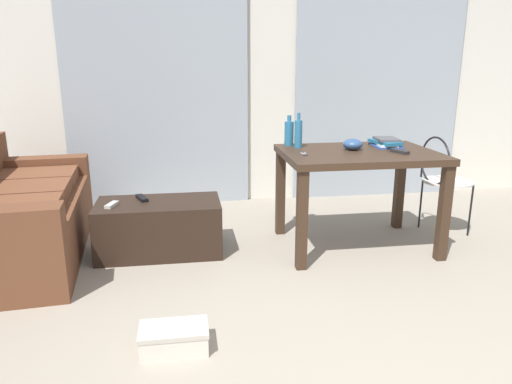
% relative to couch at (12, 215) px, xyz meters
% --- Properties ---
extents(ground_plane, '(7.69, 7.69, 0.00)m').
position_rel_couch_xyz_m(ground_plane, '(2.15, -0.69, -0.32)').
color(ground_plane, gray).
extents(wall_back, '(5.87, 0.10, 2.54)m').
position_rel_couch_xyz_m(wall_back, '(2.15, 1.31, 0.95)').
color(wall_back, silver).
rests_on(wall_back, ground).
extents(curtains, '(4.01, 0.03, 2.32)m').
position_rel_couch_xyz_m(curtains, '(2.15, 1.22, 0.84)').
color(curtains, '#99A3AD').
rests_on(curtains, ground).
extents(couch, '(1.02, 1.84, 0.81)m').
position_rel_couch_xyz_m(couch, '(0.00, 0.00, 0.00)').
color(couch, brown).
rests_on(couch, ground).
extents(coffee_table, '(0.91, 0.48, 0.40)m').
position_rel_couch_xyz_m(coffee_table, '(1.05, -0.10, -0.12)').
color(coffee_table, black).
rests_on(coffee_table, ground).
extents(craft_table, '(1.14, 0.82, 0.75)m').
position_rel_couch_xyz_m(craft_table, '(2.56, -0.19, 0.33)').
color(craft_table, '#382619').
rests_on(craft_table, ground).
extents(wire_chair, '(0.40, 0.41, 0.82)m').
position_rel_couch_xyz_m(wire_chair, '(3.35, -0.00, 0.19)').
color(wire_chair, silver).
rests_on(wire_chair, ground).
extents(bottle_near, '(0.07, 0.07, 0.24)m').
position_rel_couch_xyz_m(bottle_near, '(2.09, 0.14, 0.54)').
color(bottle_near, teal).
rests_on(bottle_near, craft_table).
extents(bottle_far, '(0.06, 0.06, 0.27)m').
position_rel_couch_xyz_m(bottle_far, '(2.14, 0.03, 0.55)').
color(bottle_far, teal).
rests_on(bottle_far, craft_table).
extents(bowl, '(0.15, 0.15, 0.08)m').
position_rel_couch_xyz_m(bowl, '(2.53, -0.13, 0.48)').
color(bowl, '#2D4C7A').
rests_on(bowl, craft_table).
extents(book_stack, '(0.22, 0.31, 0.07)m').
position_rel_couch_xyz_m(book_stack, '(2.83, -0.02, 0.47)').
color(book_stack, '#33519E').
rests_on(book_stack, craft_table).
extents(tv_remote_on_table, '(0.10, 0.16, 0.02)m').
position_rel_couch_xyz_m(tv_remote_on_table, '(2.82, -0.31, 0.45)').
color(tv_remote_on_table, '#232326').
rests_on(tv_remote_on_table, craft_table).
extents(scissors, '(0.05, 0.12, 0.00)m').
position_rel_couch_xyz_m(scissors, '(2.12, -0.27, 0.44)').
color(scissors, '#9EA0A5').
rests_on(scissors, craft_table).
extents(tv_remote_primary, '(0.11, 0.18, 0.02)m').
position_rel_couch_xyz_m(tv_remote_primary, '(0.93, -0.01, 0.09)').
color(tv_remote_primary, black).
rests_on(tv_remote_primary, coffee_table).
extents(tv_remote_secondary, '(0.09, 0.15, 0.02)m').
position_rel_couch_xyz_m(tv_remote_secondary, '(0.73, -0.15, 0.09)').
color(tv_remote_secondary, '#B7B7B2').
rests_on(tv_remote_secondary, coffee_table).
extents(shoebox, '(0.34, 0.20, 0.13)m').
position_rel_couch_xyz_m(shoebox, '(1.17, -1.40, -0.25)').
color(shoebox, beige).
rests_on(shoebox, ground).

